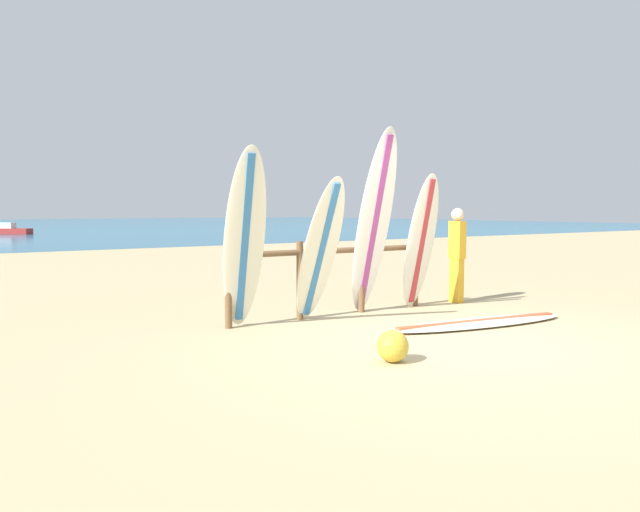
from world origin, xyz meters
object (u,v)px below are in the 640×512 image
Objects in this scene: surfboard_leaning_left at (320,251)px; small_boat_offshore at (5,230)px; surfboard_rack at (332,268)px; surfboard_leaning_center_left at (374,223)px; surfboard_leaning_center at (421,242)px; surfboard_lying_on_sand at (479,323)px; beach_ball at (393,346)px; surfboard_leaning_far_left at (244,240)px; beachgoer_standing at (457,251)px.

surfboard_leaning_left reaches higher than small_boat_offshore.
surfboard_rack is 0.85m from surfboard_leaning_center_left.
surfboard_lying_on_sand is (-0.23, -1.33, -0.97)m from surfboard_leaning_center.
beach_ball is (0.23, -35.70, -0.10)m from small_boat_offshore.
surfboard_leaning_far_left is 3.16m from surfboard_lying_on_sand.
surfboard_leaning_center_left reaches higher than beach_ball.
surfboard_leaning_far_left is 1.48× the size of beachgoer_standing.
surfboard_leaning_center_left is (1.99, -0.01, 0.18)m from surfboard_leaning_far_left.
surfboard_lying_on_sand is 1.80× the size of beachgoer_standing.
surfboard_leaning_center is at bearing 42.10° from beach_ball.
surfboard_leaning_left is 2.13m from beach_ball.
surfboard_leaning_center_left reaches higher than surfboard_leaning_center.
beachgoer_standing is 4.78× the size of beach_ball.
beach_ball is at bearing -111.10° from surfboard_rack.
surfboard_leaning_center_left reaches higher than surfboard_lying_on_sand.
surfboard_rack is 2.60m from beach_ball.
surfboard_rack is 1.70× the size of surfboard_leaning_left.
small_boat_offshore is at bearing 94.36° from surfboard_leaning_center.
beach_ball is at bearing -137.90° from surfboard_leaning_center.
beachgoer_standing is at bearing 9.30° from surfboard_leaning_center.
surfboard_leaning_center is 1.66m from surfboard_lying_on_sand.
surfboard_leaning_far_left reaches higher than small_boat_offshore.
surfboard_rack is 1.57m from surfboard_leaning_far_left.
surfboard_rack reaches higher than beach_ball.
beach_ball is at bearing -75.03° from surfboard_leaning_far_left.
surfboard_leaning_left is 1.91m from surfboard_leaning_center.
surfboard_leaning_center is at bearing 0.17° from surfboard_leaning_far_left.
surfboard_lying_on_sand is 2.24m from beach_ball.
small_boat_offshore is 9.34× the size of beach_ball.
surfboard_leaning_center is 3.25m from beach_ball.
surfboard_leaning_center_left reaches higher than surfboard_leaning_left.
surfboard_leaning_far_left is (-1.48, -0.28, 0.44)m from surfboard_rack.
beach_ball is (-0.92, -2.38, -0.52)m from surfboard_rack.
surfboard_rack is 2.35m from beachgoer_standing.
beach_ball is (-0.43, -1.93, -0.79)m from surfboard_leaning_left.
surfboard_lying_on_sand is at bearing -34.68° from surfboard_leaning_left.
surfboard_leaning_left is 2.23m from surfboard_lying_on_sand.
small_boat_offshore is at bearing 92.82° from surfboard_leaning_center_left.
surfboard_rack is 2.15× the size of beachgoer_standing.
surfboard_lying_on_sand is at bearing -99.65° from surfboard_leaning_center.
small_boat_offshore is (-3.49, 33.44, -0.57)m from beachgoer_standing.
surfboard_leaning_center is (0.90, 0.02, -0.29)m from surfboard_leaning_center_left.
surfboard_leaning_far_left is 2.37m from beach_ball.
beachgoer_standing reaches higher than surfboard_lying_on_sand.
beachgoer_standing reaches higher than beach_ball.
surfboard_leaning_center_left is at bearing -174.67° from beachgoer_standing.
surfboard_leaning_far_left is 7.07× the size of beach_ball.
beachgoer_standing is (0.93, 0.15, -0.18)m from surfboard_leaning_center.
surfboard_rack is 1.25× the size of surfboard_leaning_center_left.
surfboard_leaning_center reaches higher than surfboard_leaning_left.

